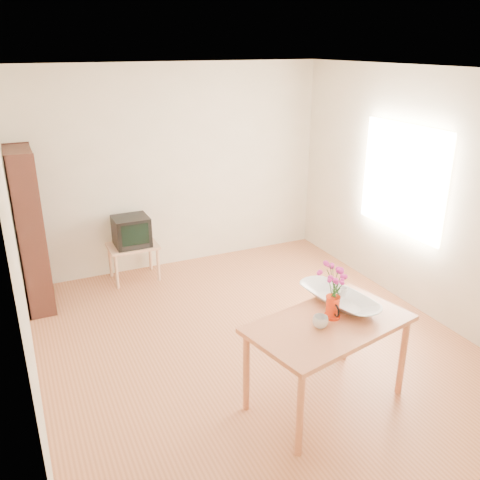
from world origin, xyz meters
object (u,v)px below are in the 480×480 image
table (329,332)px  pitcher (332,308)px  mug (320,322)px  bowl (340,277)px  television (131,230)px

table → pitcher: 0.19m
pitcher → mug: size_ratio=1.69×
pitcher → bowl: bearing=54.9°
table → television: television is taller
table → mug: mug is taller
bowl → television: (-1.11, 2.78, -0.35)m
pitcher → television: 3.11m
table → television: (-0.86, 3.02, -0.01)m
bowl → table: bearing=-137.0°
pitcher → bowl: size_ratio=0.40×
pitcher → bowl: bowl is taller
mug → bowl: (0.36, 0.27, 0.20)m
pitcher → television: size_ratio=0.49×
table → bowl: size_ratio=2.75×
pitcher → mug: bearing=-140.6°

